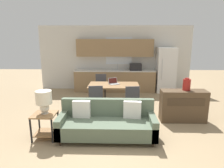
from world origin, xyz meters
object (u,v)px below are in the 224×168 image
dining_table (114,86)px  dining_chair_far_left (100,85)px  credenza (183,106)px  laptop (114,82)px  refrigerator (165,70)px  table_lamp (44,100)px  couch (107,123)px  side_table (45,122)px  vase (187,85)px  dining_chair_near_right (132,99)px  dining_chair_near_left (96,98)px

dining_table → dining_chair_far_left: dining_chair_far_left is taller
credenza → laptop: laptop is taller
refrigerator → table_lamp: 5.39m
refrigerator → couch: (-2.19, -3.97, -0.58)m
laptop → couch: bearing=-120.0°
side_table → laptop: bearing=57.4°
dining_table → vase: (1.94, -1.11, 0.34)m
dining_chair_far_left → credenza: bearing=-35.3°
credenza → refrigerator: bearing=86.3°
table_lamp → credenza: (3.37, 1.03, -0.47)m
couch → vase: bearing=25.9°
vase → dining_chair_near_right: vase is taller
couch → laptop: bearing=87.5°
refrigerator → credenza: (-0.20, -3.01, -0.48)m
couch → laptop: 2.26m
dining_table → dining_chair_near_right: bearing=-56.7°
side_table → dining_chair_near_right: size_ratio=0.64×
couch → dining_chair_far_left: size_ratio=2.39×
vase → credenza: bearing=-146.9°
table_lamp → dining_chair_near_left: table_lamp is taller
credenza → dining_chair_far_left: bearing=140.2°
table_lamp → laptop: bearing=57.2°
couch → credenza: (1.99, 0.96, 0.09)m
table_lamp → dining_chair_near_right: 2.47m
vase → couch: bearing=-154.1°
laptop → credenza: bearing=-61.0°
couch → laptop: size_ratio=5.33×
couch → dining_chair_near_right: (0.64, 1.31, 0.16)m
dining_chair_far_left → laptop: bearing=-51.5°
dining_table → credenza: size_ratio=1.35×
side_table → refrigerator: bearing=48.7°
credenza → side_table: bearing=-162.6°
refrigerator → couch: size_ratio=0.85×
couch → table_lamp: bearing=-177.1°
dining_chair_near_right → vase: bearing=161.9°
refrigerator → side_table: refrigerator is taller
side_table → vase: (3.43, 1.09, 0.62)m
table_lamp → dining_table: bearing=55.8°
table_lamp → refrigerator: bearing=48.6°
laptop → dining_chair_near_right: bearing=-86.7°
dining_chair_near_left → couch: bearing=99.7°
side_table → credenza: bearing=17.4°
couch → refrigerator: bearing=61.1°
couch → table_lamp: table_lamp is taller
dining_chair_far_left → vase: bearing=-34.1°
credenza → dining_chair_near_left: 2.42m
table_lamp → dining_chair_near_right: table_lamp is taller
couch → credenza: 2.21m
dining_chair_far_left → dining_chair_near_right: 1.95m
side_table → dining_chair_near_right: bearing=34.9°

